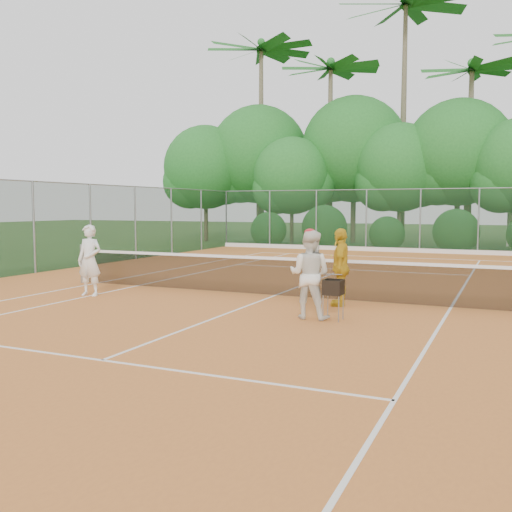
{
  "coord_description": "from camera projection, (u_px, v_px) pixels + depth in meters",
  "views": [
    {
      "loc": [
        5.25,
        -12.74,
        2.21
      ],
      "look_at": [
        0.06,
        -1.2,
        1.1
      ],
      "focal_mm": 40.0,
      "sensor_mm": 36.0,
      "label": 1
    }
  ],
  "objects": [
    {
      "name": "court_markings",
      "position": [
        274.0,
        296.0,
        13.91
      ],
      "size": [
        11.03,
        23.83,
        0.01
      ],
      "color": "white",
      "rests_on": "clay_court"
    },
    {
      "name": "stray_ball_a",
      "position": [
        331.0,
        256.0,
        24.87
      ],
      "size": [
        0.07,
        0.07,
        0.07
      ],
      "primitive_type": "sphere",
      "color": "yellow",
      "rests_on": "clay_court"
    },
    {
      "name": "tennis_net",
      "position": [
        274.0,
        275.0,
        13.87
      ],
      "size": [
        11.97,
        0.1,
        1.1
      ],
      "color": "gray",
      "rests_on": "clay_court"
    },
    {
      "name": "player_white",
      "position": [
        90.0,
        260.0,
        13.9
      ],
      "size": [
        0.67,
        0.47,
        1.74
      ],
      "primitive_type": "imported",
      "rotation": [
        0.0,
        0.0,
        0.08
      ],
      "color": "white",
      "rests_on": "clay_court"
    },
    {
      "name": "tropical_treeline",
      "position": [
        439.0,
        153.0,
        31.26
      ],
      "size": [
        32.1,
        8.49,
        15.03
      ],
      "color": "brown",
      "rests_on": "ground"
    },
    {
      "name": "player_center_grp",
      "position": [
        310.0,
        274.0,
        11.08
      ],
      "size": [
        0.85,
        0.66,
        1.76
      ],
      "color": "white",
      "rests_on": "clay_court"
    },
    {
      "name": "ball_hopper",
      "position": [
        333.0,
        288.0,
        10.91
      ],
      "size": [
        0.34,
        0.34,
        0.79
      ],
      "rotation": [
        0.0,
        0.0,
        -0.29
      ],
      "color": "gray",
      "rests_on": "clay_court"
    },
    {
      "name": "fence_back",
      "position": [
        393.0,
        221.0,
        27.41
      ],
      "size": [
        18.07,
        0.07,
        3.0
      ],
      "color": "#19381E",
      "rests_on": "clay_court"
    },
    {
      "name": "player_yellow",
      "position": [
        341.0,
        267.0,
        12.51
      ],
      "size": [
        0.61,
        1.07,
        1.71
      ],
      "primitive_type": "imported",
      "rotation": [
        0.0,
        0.0,
        -1.37
      ],
      "color": "gold",
      "rests_on": "clay_court"
    },
    {
      "name": "stray_ball_c",
      "position": [
        348.0,
        260.0,
        22.72
      ],
      "size": [
        0.07,
        0.07,
        0.07
      ],
      "primitive_type": "sphere",
      "color": "#BCCB2F",
      "rests_on": "clay_court"
    },
    {
      "name": "ground",
      "position": [
        274.0,
        297.0,
        13.92
      ],
      "size": [
        120.0,
        120.0,
        0.0
      ],
      "primitive_type": "plane",
      "color": "#264719",
      "rests_on": "ground"
    },
    {
      "name": "stray_ball_b",
      "position": [
        312.0,
        257.0,
        24.45
      ],
      "size": [
        0.07,
        0.07,
        0.07
      ],
      "primitive_type": "sphere",
      "color": "#AAC72E",
      "rests_on": "clay_court"
    },
    {
      "name": "clay_court",
      "position": [
        274.0,
        296.0,
        13.91
      ],
      "size": [
        18.0,
        36.0,
        0.02
      ],
      "primitive_type": "cube",
      "color": "#CA722E",
      "rests_on": "ground"
    }
  ]
}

